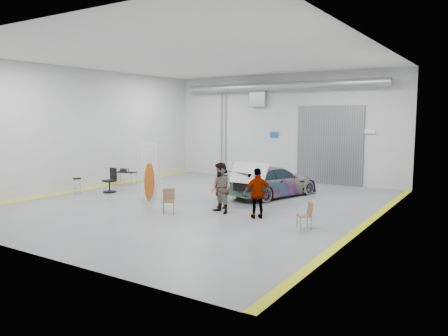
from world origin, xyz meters
The scene contains 13 objects.
ground centered at (0.00, 0.00, 0.00)m, with size 16.00×16.00×0.00m, color slate.
room_shell centered at (0.24, 2.22, 4.08)m, with size 14.02×16.18×6.01m.
sedan_car centered at (1.87, 3.05, 0.69)m, with size 1.94×4.77×1.38m, color white.
person_a centered at (1.27, -0.36, 0.83)m, with size 0.60×0.40×1.66m, color brown.
person_b centered at (1.78, -1.16, 0.96)m, with size 0.94×0.72×1.93m, color slate.
person_c centered at (3.33, -1.13, 0.91)m, with size 1.06×0.44×1.82m, color #9E4A34.
surfboard_display centered at (-2.30, -0.73, 1.08)m, with size 0.71×0.40×2.67m.
folding_chair_near centered at (0.17, -2.28, 0.29)m, with size 0.61×0.67×0.93m.
folding_chair_far centered at (5.32, -1.65, 0.27)m, with size 0.58×0.66×0.88m.
shop_stool centered at (-6.05, -1.46, 0.39)m, with size 0.40×0.40×0.78m.
work_table centered at (-6.31, 1.88, 0.69)m, with size 1.19×0.76×0.90m.
office_chair centered at (-5.19, -0.20, 0.51)m, with size 0.61×0.61×1.15m.
trunk_lid centered at (1.87, 0.92, 1.40)m, with size 1.61×0.98×0.04m, color silver.
Camera 1 is at (10.61, -14.73, 3.65)m, focal length 35.00 mm.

